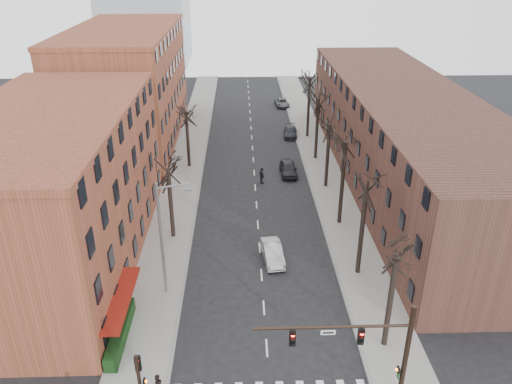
{
  "coord_description": "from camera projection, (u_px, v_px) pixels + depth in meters",
  "views": [
    {
      "loc": [
        -1.47,
        -20.41,
        23.08
      ],
      "look_at": [
        -0.22,
        18.73,
        4.0
      ],
      "focal_mm": 35.0,
      "sensor_mm": 36.0,
      "label": 1
    }
  ],
  "objects": [
    {
      "name": "signal_pole_left",
      "position": [
        140.0,
        381.0,
        26.28
      ],
      "size": [
        0.47,
        0.44,
        4.4
      ],
      "color": "black",
      "rests_on": "ground"
    },
    {
      "name": "sidewalk_left",
      "position": [
        187.0,
        163.0,
        59.67
      ],
      "size": [
        4.0,
        90.0,
        0.15
      ],
      "primitive_type": "cube",
      "color": "gray",
      "rests_on": "ground"
    },
    {
      "name": "pedestrian_crossing",
      "position": [
        262.0,
        176.0,
        54.22
      ],
      "size": [
        0.82,
        1.18,
        1.86
      ],
      "primitive_type": "imported",
      "rotation": [
        0.0,
        0.0,
        1.94
      ],
      "color": "black",
      "rests_on": "ground"
    },
    {
      "name": "building_left_far",
      "position": [
        128.0,
        88.0,
        64.5
      ],
      "size": [
        12.0,
        28.0,
        14.0
      ],
      "primitive_type": "cube",
      "color": "brown",
      "rests_on": "ground"
    },
    {
      "name": "parked_car_far",
      "position": [
        282.0,
        103.0,
        81.31
      ],
      "size": [
        2.43,
        4.54,
        1.21
      ],
      "primitive_type": "imported",
      "rotation": [
        0.0,
        0.0,
        0.1
      ],
      "color": "#4E5155",
      "rests_on": "ground"
    },
    {
      "name": "hedge",
      "position": [
        120.0,
        333.0,
        32.42
      ],
      "size": [
        0.8,
        6.0,
        1.0
      ],
      "primitive_type": "cube",
      "color": "#163412",
      "rests_on": "sidewalk_left"
    },
    {
      "name": "tree_right_c",
      "position": [
        339.0,
        223.0,
        46.67
      ],
      "size": [
        5.2,
        5.2,
        11.6
      ],
      "primitive_type": null,
      "color": "black",
      "rests_on": "ground"
    },
    {
      "name": "building_left_near",
      "position": [
        56.0,
        193.0,
        38.88
      ],
      "size": [
        12.0,
        26.0,
        12.0
      ],
      "primitive_type": "cube",
      "color": "brown",
      "rests_on": "ground"
    },
    {
      "name": "tree_left_b",
      "position": [
        189.0,
        167.0,
        58.82
      ],
      "size": [
        5.2,
        5.2,
        9.5
      ],
      "primitive_type": null,
      "color": "black",
      "rests_on": "ground"
    },
    {
      "name": "building_right",
      "position": [
        403.0,
        136.0,
        53.71
      ],
      "size": [
        12.0,
        50.0,
        10.0
      ],
      "primitive_type": "cube",
      "color": "#4F2E25",
      "rests_on": "ground"
    },
    {
      "name": "tree_right_d",
      "position": [
        325.0,
        187.0,
        53.86
      ],
      "size": [
        5.2,
        5.2,
        10.0
      ],
      "primitive_type": null,
      "color": "black",
      "rests_on": "ground"
    },
    {
      "name": "streetlight",
      "position": [
        163.0,
        235.0,
        35.07
      ],
      "size": [
        2.45,
        0.22,
        9.03
      ],
      "color": "slate",
      "rests_on": "ground"
    },
    {
      "name": "signal_mast_arm",
      "position": [
        377.0,
        350.0,
        25.82
      ],
      "size": [
        8.14,
        0.3,
        7.2
      ],
      "color": "black",
      "rests_on": "ground"
    },
    {
      "name": "tree_right_e",
      "position": [
        315.0,
        159.0,
        61.05
      ],
      "size": [
        5.2,
        5.2,
        10.8
      ],
      "primitive_type": null,
      "color": "black",
      "rests_on": "ground"
    },
    {
      "name": "tree_right_b",
      "position": [
        357.0,
        273.0,
        39.49
      ],
      "size": [
        5.2,
        5.2,
        10.8
      ],
      "primitive_type": null,
      "color": "black",
      "rests_on": "ground"
    },
    {
      "name": "sidewalk_right",
      "position": [
        320.0,
        161.0,
        60.13
      ],
      "size": [
        4.0,
        90.0,
        0.15
      ],
      "primitive_type": "cube",
      "color": "gray",
      "rests_on": "ground"
    },
    {
      "name": "tree_left_a",
      "position": [
        174.0,
        237.0,
        44.44
      ],
      "size": [
        5.2,
        5.2,
        9.5
      ],
      "primitive_type": null,
      "color": "black",
      "rests_on": "ground"
    },
    {
      "name": "parked_car_near",
      "position": [
        288.0,
        168.0,
        56.48
      ],
      "size": [
        1.87,
        4.45,
        1.5
      ],
      "primitive_type": "imported",
      "rotation": [
        0.0,
        0.0,
        0.02
      ],
      "color": "black",
      "rests_on": "ground"
    },
    {
      "name": "tree_right_a",
      "position": [
        384.0,
        345.0,
        32.3
      ],
      "size": [
        5.2,
        5.2,
        10.0
      ],
      "primitive_type": null,
      "color": "black",
      "rests_on": "ground"
    },
    {
      "name": "awning_left",
      "position": [
        126.0,
        330.0,
        33.61
      ],
      "size": [
        1.2,
        7.0,
        0.15
      ],
      "primitive_type": "cube",
      "color": "maroon",
      "rests_on": "ground"
    },
    {
      "name": "parked_car_mid",
      "position": [
        290.0,
        132.0,
        68.16
      ],
      "size": [
        2.11,
        4.47,
        1.26
      ],
      "primitive_type": "imported",
      "rotation": [
        0.0,
        0.0,
        -0.08
      ],
      "color": "#21222A",
      "rests_on": "ground"
    },
    {
      "name": "silver_sedan",
      "position": [
        273.0,
        253.0,
        40.88
      ],
      "size": [
        1.92,
        4.35,
        1.39
      ],
      "primitive_type": "imported",
      "rotation": [
        0.0,
        0.0,
        0.11
      ],
      "color": "#A5A6AC",
      "rests_on": "ground"
    },
    {
      "name": "tree_right_f",
      "position": [
        307.0,
        137.0,
        68.24
      ],
      "size": [
        5.2,
        5.2,
        11.6
      ],
      "primitive_type": null,
      "color": "black",
      "rests_on": "ground"
    }
  ]
}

